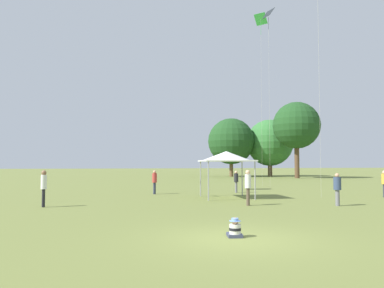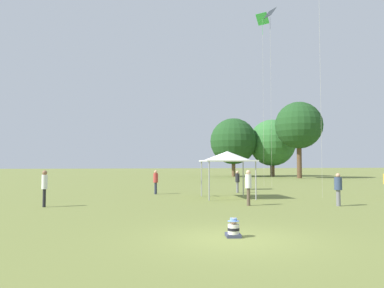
% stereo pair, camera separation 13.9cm
% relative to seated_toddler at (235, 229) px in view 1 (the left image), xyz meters
% --- Properties ---
extents(ground_plane, '(300.00, 300.00, 0.00)m').
position_rel_seated_toddler_xyz_m(ground_plane, '(-0.09, -0.32, -0.23)').
color(ground_plane, olive).
extents(seated_toddler, '(0.50, 0.58, 0.58)m').
position_rel_seated_toddler_xyz_m(seated_toddler, '(0.00, 0.00, 0.00)').
color(seated_toddler, '#383D56').
rests_on(seated_toddler, ground).
extents(person_standing_0, '(0.38, 0.38, 1.64)m').
position_rel_seated_toddler_xyz_m(person_standing_0, '(5.42, 15.94, 0.75)').
color(person_standing_0, slate).
rests_on(person_standing_0, ground).
extents(person_standing_1, '(0.52, 0.52, 1.69)m').
position_rel_seated_toddler_xyz_m(person_standing_1, '(7.77, 6.68, 0.76)').
color(person_standing_1, slate).
rests_on(person_standing_1, ground).
extents(person_standing_2, '(0.45, 0.45, 1.85)m').
position_rel_seated_toddler_xyz_m(person_standing_2, '(3.32, 7.79, 0.89)').
color(person_standing_2, brown).
rests_on(person_standing_2, ground).
extents(person_standing_3, '(0.39, 0.39, 1.84)m').
position_rel_seated_toddler_xyz_m(person_standing_3, '(-6.97, 9.20, 0.91)').
color(person_standing_3, black).
rests_on(person_standing_3, ground).
extents(person_standing_4, '(0.52, 0.52, 1.73)m').
position_rel_seated_toddler_xyz_m(person_standing_4, '(13.63, 10.43, 0.80)').
color(person_standing_4, '#282D42').
rests_on(person_standing_4, ground).
extents(person_standing_5, '(0.47, 0.47, 1.69)m').
position_rel_seated_toddler_xyz_m(person_standing_5, '(-0.68, 15.93, 0.78)').
color(person_standing_5, '#282D42').
rests_on(person_standing_5, ground).
extents(canopy_tent, '(3.37, 3.37, 2.96)m').
position_rel_seated_toddler_xyz_m(canopy_tent, '(3.46, 12.06, 2.39)').
color(canopy_tent, white).
rests_on(canopy_tent, ground).
extents(kite_2, '(1.30, 1.32, 16.65)m').
position_rel_seated_toddler_xyz_m(kite_2, '(10.31, 22.74, 15.39)').
color(kite_2, green).
rests_on(kite_2, ground).
extents(kite_4, '(0.95, 1.23, 16.74)m').
position_rel_seated_toddler_xyz_m(kite_4, '(10.58, 21.54, 15.45)').
color(kite_4, '#1E2328').
rests_on(kite_4, ground).
extents(distant_tree_0, '(7.62, 7.62, 9.64)m').
position_rel_seated_toddler_xyz_m(distant_tree_0, '(15.49, 48.34, 5.59)').
color(distant_tree_0, brown).
rests_on(distant_tree_0, ground).
extents(distant_tree_1, '(7.85, 7.85, 9.60)m').
position_rel_seated_toddler_xyz_m(distant_tree_1, '(22.37, 48.42, 5.43)').
color(distant_tree_1, brown).
rests_on(distant_tree_1, ground).
extents(distant_tree_2, '(6.94, 6.94, 11.30)m').
position_rel_seated_toddler_xyz_m(distant_tree_2, '(22.99, 40.11, 7.55)').
color(distant_tree_2, brown).
rests_on(distant_tree_2, ground).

